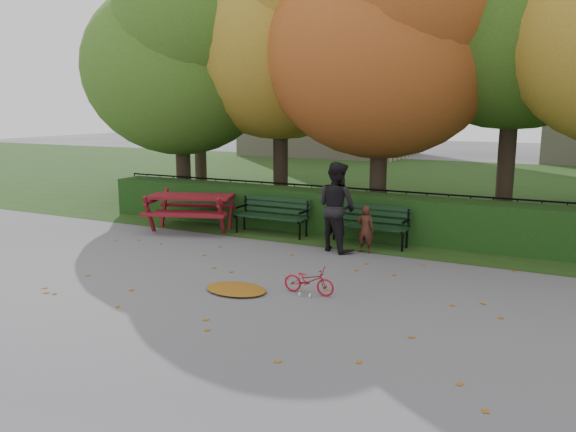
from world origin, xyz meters
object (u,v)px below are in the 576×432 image
at_px(tree_a, 183,53).
at_px(child, 365,229).
at_px(picnic_table, 191,203).
at_px(adult, 337,207).
at_px(bench_left, 273,213).
at_px(tree_c, 393,31).
at_px(tree_b, 287,20).
at_px(bicycle, 309,280).
at_px(bench_right, 368,222).
at_px(tree_f, 201,30).

xyz_separation_m(tree_a, child, (6.45, -2.56, -4.02)).
distance_m(picnic_table, adult, 4.00).
height_order(tree_a, bench_left, tree_a).
xyz_separation_m(tree_c, adult, (-0.18, -3.06, -3.88)).
distance_m(tree_b, bicycle, 9.26).
height_order(bench_right, bicycle, bench_right).
bearing_deg(bench_right, picnic_table, -173.54).
relative_size(child, adult, 0.53).
bearing_deg(tree_a, bench_right, -16.61).
bearing_deg(tree_a, bicycle, -40.31).
relative_size(tree_b, bench_right, 4.88).
bearing_deg(tree_f, bench_left, -43.51).
height_order(tree_f, child, tree_f).
bearing_deg(tree_c, bench_left, -133.36).
relative_size(tree_c, bench_right, 4.44).
distance_m(bench_left, picnic_table, 2.09).
height_order(tree_c, picnic_table, tree_c).
distance_m(bench_left, bench_right, 2.40).
relative_size(tree_c, tree_f, 0.87).
distance_m(tree_a, bench_left, 5.89).
relative_size(tree_b, tree_c, 1.10).
height_order(picnic_table, child, child).
relative_size(tree_b, bench_left, 4.88).
height_order(tree_b, tree_c, tree_b).
distance_m(tree_b, bench_left, 5.87).
xyz_separation_m(tree_f, child, (8.40, -6.22, -5.19)).
distance_m(tree_f, bench_right, 11.19).
height_order(bench_right, picnic_table, picnic_table).
xyz_separation_m(tree_b, picnic_table, (-0.88, -3.55, -4.72)).
bearing_deg(child, bench_right, -78.92).
xyz_separation_m(tree_a, tree_b, (2.74, 1.17, 0.88)).
xyz_separation_m(tree_a, adult, (5.84, -2.68, -3.57)).
bearing_deg(tree_b, adult, -51.13).
relative_size(tree_c, adult, 4.21).
distance_m(tree_a, tree_c, 6.04).
bearing_deg(bicycle, child, -1.24).
distance_m(picnic_table, bicycle, 5.63).
bearing_deg(picnic_table, tree_a, 109.27).
height_order(tree_b, picnic_table, tree_b).
bearing_deg(bench_right, bicycle, -86.48).
xyz_separation_m(tree_c, bench_left, (-2.13, -2.26, -4.30)).
relative_size(tree_a, tree_c, 0.94).
height_order(tree_b, tree_f, tree_f).
bearing_deg(adult, tree_a, -1.59).
bearing_deg(bench_right, tree_b, 139.33).
bearing_deg(bicycle, adult, 10.85).
relative_size(tree_f, bench_left, 5.10).
bearing_deg(child, tree_b, -47.73).
bearing_deg(picnic_table, child, -21.20).
height_order(adult, bicycle, adult).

